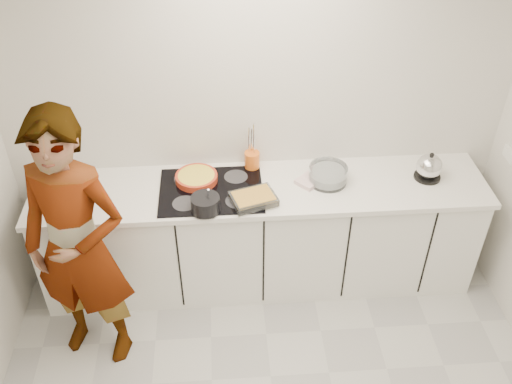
{
  "coord_description": "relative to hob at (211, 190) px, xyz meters",
  "views": [
    {
      "loc": [
        -0.26,
        -1.9,
        3.37
      ],
      "look_at": [
        -0.05,
        1.05,
        1.05
      ],
      "focal_mm": 40.0,
      "sensor_mm": 36.0,
      "label": 1
    }
  ],
  "objects": [
    {
      "name": "mixing_bowl",
      "position": [
        0.83,
        0.05,
        0.05
      ],
      "size": [
        0.32,
        0.32,
        0.13
      ],
      "color": "silver",
      "rests_on": "countertop"
    },
    {
      "name": "utensil_crock",
      "position": [
        0.3,
        0.26,
        0.06
      ],
      "size": [
        0.15,
        0.15,
        0.14
      ],
      "primitive_type": "cylinder",
      "rotation": [
        0.0,
        0.0,
        -0.42
      ],
      "color": "orange",
      "rests_on": "countertop"
    },
    {
      "name": "countertop",
      "position": [
        0.35,
        0.02,
        -0.03
      ],
      "size": [
        3.24,
        0.64,
        0.04
      ],
      "primitive_type": "cube",
      "color": "white",
      "rests_on": "base_cabinets"
    },
    {
      "name": "tea_towel",
      "position": [
        0.71,
        0.06,
        0.01
      ],
      "size": [
        0.24,
        0.24,
        0.03
      ],
      "primitive_type": "cube",
      "rotation": [
        0.0,
        0.0,
        0.75
      ],
      "color": "white",
      "rests_on": "countertop"
    },
    {
      "name": "base_cabinets",
      "position": [
        0.35,
        0.02,
        -0.48
      ],
      "size": [
        3.2,
        0.58,
        0.87
      ],
      "primitive_type": "cube",
      "color": "white",
      "rests_on": "floor"
    },
    {
      "name": "hob",
      "position": [
        0.0,
        0.0,
        0.0
      ],
      "size": [
        0.72,
        0.54,
        0.01
      ],
      "primitive_type": "cube",
      "color": "black",
      "rests_on": "countertop"
    },
    {
      "name": "kettle",
      "position": [
        1.56,
        0.05,
        0.08
      ],
      "size": [
        0.19,
        0.19,
        0.22
      ],
      "color": "black",
      "rests_on": "countertop"
    },
    {
      "name": "cook",
      "position": [
        -0.82,
        -0.55,
        0.03
      ],
      "size": [
        0.79,
        0.63,
        1.89
      ],
      "primitive_type": "imported",
      "rotation": [
        0.0,
        0.0,
        -0.28
      ],
      "color": "white",
      "rests_on": "floor"
    },
    {
      "name": "wall_back",
      "position": [
        0.35,
        0.34,
        0.38
      ],
      "size": [
        3.6,
        0.0,
        2.6
      ],
      "primitive_type": "cube",
      "color": "silver",
      "rests_on": "ground"
    },
    {
      "name": "tart_dish",
      "position": [
        -0.1,
        0.12,
        0.03
      ],
      "size": [
        0.37,
        0.37,
        0.05
      ],
      "color": "#BA351C",
      "rests_on": "hob"
    },
    {
      "name": "ceiling",
      "position": [
        0.35,
        -1.26,
        1.68
      ],
      "size": [
        3.6,
        3.2,
        0.0
      ],
      "primitive_type": "cube",
      "color": "white",
      "rests_on": "wall_back"
    },
    {
      "name": "saucepan",
      "position": [
        -0.04,
        -0.22,
        0.06
      ],
      "size": [
        0.2,
        0.2,
        0.18
      ],
      "color": "black",
      "rests_on": "hob"
    },
    {
      "name": "baking_dish",
      "position": [
        0.29,
        -0.16,
        0.04
      ],
      "size": [
        0.34,
        0.29,
        0.06
      ],
      "color": "silver",
      "rests_on": "hob"
    }
  ]
}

